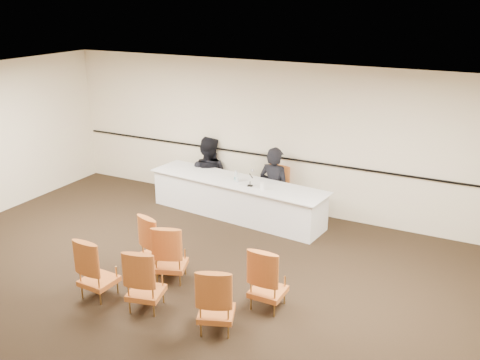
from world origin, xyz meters
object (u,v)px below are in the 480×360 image
Objects in this scene: coffee_cup at (262,186)px; water_bottle at (236,176)px; panelist_main at (274,191)px; panelist_second at (208,179)px; panel_table at (237,198)px; microphone at (250,179)px; aud_chair_back_right at (216,298)px; panelist_main_chair at (274,191)px; aud_chair_front_right at (268,277)px; aud_chair_back_mid at (145,278)px; drinking_glass at (237,179)px; aud_chair_back_left at (98,267)px; aud_chair_front_left at (158,242)px; panelist_second_chair at (208,176)px; aud_chair_front_mid at (171,252)px.

water_bottle is at bearing 163.10° from coffee_cup.
panelist_main is 1.65m from panelist_second.
panel_table is at bearing 141.19° from panelist_second.
panelist_main is 8.38× the size of water_bottle.
panelist_main is at bearing 61.10° from microphone.
water_bottle is 0.23× the size of aud_chair_back_right.
panelist_main_chair is at bearing 167.82° from panelist_second.
panelist_main_chair is 3.49m from aud_chair_front_right.
panelist_second reaches higher than microphone.
water_bottle is 0.23× the size of aud_chair_back_mid.
panelist_main is at bearing 0.00° from panelist_main_chair.
aud_chair_back_left is (-0.44, -3.53, -0.33)m from drinking_glass.
panelist_second is at bearing 131.21° from aud_chair_front_right.
panelist_second reaches higher than panelist_main_chair.
panelist_main is 0.83m from microphone.
panelist_second is 2.01× the size of aud_chair_back_left.
microphone is 0.38m from drinking_glass.
water_bottle is (-0.59, -0.52, 0.40)m from panelist_main.
aud_chair_front_left reaches higher than coffee_cup.
panelist_second_chair is at bearing 131.21° from aud_chair_front_right.
aud_chair_front_mid is at bearing -103.99° from microphone.
panelist_main_chair is at bearing 94.54° from aud_chair_front_left.
panel_table is at bearing 125.23° from drinking_glass.
microphone is at bearing 78.37° from panelist_main.
panelist_second is 3.31m from aud_chair_front_left.
aud_chair_back_left is (-0.78, -3.41, -0.43)m from microphone.
water_bottle is 0.23× the size of aud_chair_front_mid.
panelist_main_chair is 4.32× the size of water_bottle.
panelist_second_chair and aud_chair_back_mid have the same top height.
aud_chair_back_left is at bearing 92.44° from panelist_second.
aud_chair_front_right is at bearing 14.23° from aud_chair_back_mid.
aud_chair_front_mid reaches higher than drinking_glass.
aud_chair_back_mid reaches higher than coffee_cup.
panel_table is 3.85m from aud_chair_back_right.
panelist_main_chair is 0.88m from water_bottle.
panelist_main is 1.94× the size of aud_chair_front_right.
aud_chair_back_mid is at bearing -83.34° from water_bottle.
panelist_main_chair reaches higher than coffee_cup.
microphone reaches higher than panel_table.
panelist_second_chair is at bearing 153.38° from panel_table.
panelist_second reaches higher than aud_chair_front_right.
aud_chair_front_right is (2.97, -3.40, 0.07)m from panelist_second.
water_bottle reaches higher than panelist_second_chair.
aud_chair_front_right is 1.00× the size of aud_chair_back_mid.
drinking_glass is at bearing 149.55° from microphone.
water_bottle is at bearing 141.14° from drinking_glass.
panelist_main_chair is at bearing 64.33° from aud_chair_front_mid.
drinking_glass is 0.11× the size of aud_chair_front_mid.
drinking_glass is (-0.34, 0.12, -0.10)m from microphone.
water_bottle is at bearing 147.07° from microphone.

